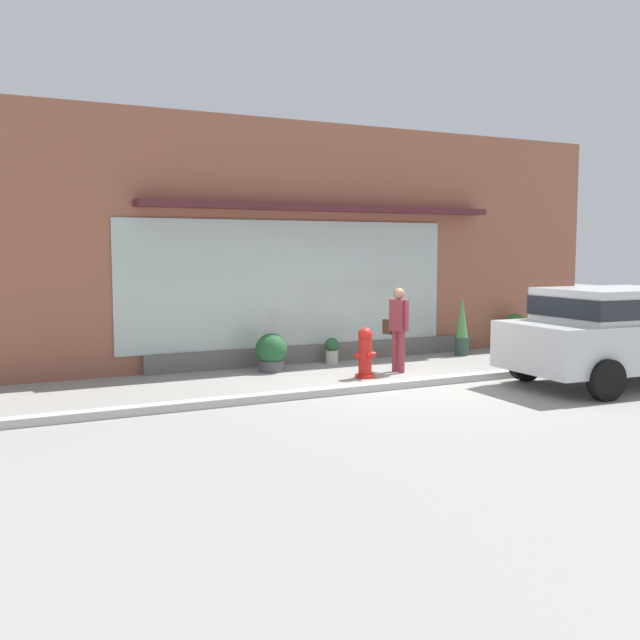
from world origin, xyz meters
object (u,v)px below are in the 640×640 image
object	(u,v)px
potted_plant_near_hydrant	(271,352)
potted_plant_trailing_edge	(332,350)
pedestrian_with_handbag	(398,324)
potted_plant_window_left	(462,327)
potted_plant_window_right	(515,329)
parked_car_silver	(620,330)
fire_hydrant	(365,353)

from	to	relation	value
potted_plant_near_hydrant	potted_plant_trailing_edge	world-z (taller)	potted_plant_near_hydrant
pedestrian_with_handbag	potted_plant_trailing_edge	world-z (taller)	pedestrian_with_handbag
pedestrian_with_handbag	potted_plant_window_left	distance (m)	2.71
potted_plant_near_hydrant	potted_plant_window_right	world-z (taller)	potted_plant_window_right
pedestrian_with_handbag	potted_plant_near_hydrant	xyz separation A→B (m)	(-2.08, 1.13, -0.54)
pedestrian_with_handbag	potted_plant_window_right	xyz separation A→B (m)	(4.17, 1.48, -0.46)
parked_car_silver	potted_plant_window_left	world-z (taller)	parked_car_silver
parked_car_silver	potted_plant_window_left	xyz separation A→B (m)	(-0.22, 3.98, -0.32)
potted_plant_window_right	pedestrian_with_handbag	bearing A→B (deg)	-160.42
fire_hydrant	potted_plant_trailing_edge	world-z (taller)	fire_hydrant
fire_hydrant	potted_plant_window_right	bearing A→B (deg)	19.10
pedestrian_with_handbag	parked_car_silver	world-z (taller)	parked_car_silver
pedestrian_with_handbag	potted_plant_window_right	bearing A→B (deg)	-80.55
parked_car_silver	potted_plant_trailing_edge	bearing A→B (deg)	130.97
potted_plant_near_hydrant	potted_plant_window_right	bearing A→B (deg)	3.27
fire_hydrant	potted_plant_trailing_edge	distance (m)	1.72
fire_hydrant	potted_plant_near_hydrant	size ratio (longest dim) A/B	1.25
pedestrian_with_handbag	potted_plant_trailing_edge	distance (m)	1.69
fire_hydrant	potted_plant_window_right	distance (m)	5.32
potted_plant_trailing_edge	potted_plant_near_hydrant	bearing A→B (deg)	-167.97
potted_plant_near_hydrant	potted_plant_window_left	size ratio (longest dim) A/B	0.56
parked_car_silver	potted_plant_near_hydrant	bearing A→B (deg)	143.59
pedestrian_with_handbag	fire_hydrant	bearing A→B (deg)	96.59
potted_plant_near_hydrant	potted_plant_trailing_edge	xyz separation A→B (m)	(1.45, 0.31, -0.09)
fire_hydrant	potted_plant_trailing_edge	bearing A→B (deg)	82.44
potted_plant_near_hydrant	fire_hydrant	bearing A→B (deg)	-48.42
fire_hydrant	pedestrian_with_handbag	xyz separation A→B (m)	(0.85, 0.26, 0.46)
fire_hydrant	parked_car_silver	size ratio (longest dim) A/B	0.22
potted_plant_near_hydrant	potted_plant_window_right	distance (m)	6.26
potted_plant_trailing_edge	pedestrian_with_handbag	bearing A→B (deg)	-66.37
parked_car_silver	pedestrian_with_handbag	bearing A→B (deg)	136.64
pedestrian_with_handbag	potted_plant_near_hydrant	world-z (taller)	pedestrian_with_handbag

